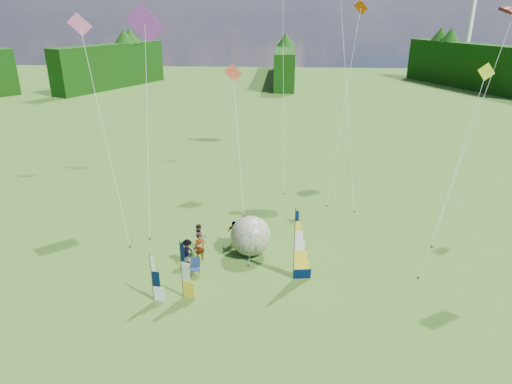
# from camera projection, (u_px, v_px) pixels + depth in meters

# --- Properties ---
(ground) EXTENTS (220.00, 220.00, 0.00)m
(ground) POSITION_uv_depth(u_px,v_px,m) (270.00, 316.00, 24.36)
(ground) COLOR #4C6825
(ground) RESTS_ON ground
(treeline_ring) EXTENTS (210.00, 210.00, 8.00)m
(treeline_ring) POSITION_uv_depth(u_px,v_px,m) (270.00, 250.00, 22.86)
(treeline_ring) COLOR #093A0B
(treeline_ring) RESTS_ON ground
(turbine_right) EXTENTS (8.00, 1.20, 30.00)m
(turbine_right) POSITION_uv_depth(u_px,v_px,m) (473.00, 9.00, 110.24)
(turbine_right) COLOR silver
(turbine_right) RESTS_ON ground
(feather_banner_main) EXTENTS (1.24, 0.28, 4.54)m
(feather_banner_main) POSITION_uv_depth(u_px,v_px,m) (294.00, 246.00, 26.81)
(feather_banner_main) COLOR black
(feather_banner_main) RESTS_ON ground
(side_banner_left) EXTENTS (0.94, 0.45, 3.50)m
(side_banner_left) POSITION_uv_depth(u_px,v_px,m) (182.00, 270.00, 25.28)
(side_banner_left) COLOR yellow
(side_banner_left) RESTS_ON ground
(side_banner_far) EXTENTS (0.87, 0.23, 2.88)m
(side_banner_far) POSITION_uv_depth(u_px,v_px,m) (152.00, 279.00, 25.07)
(side_banner_far) COLOR white
(side_banner_far) RESTS_ON ground
(bol_inflatable) EXTENTS (3.32, 3.32, 2.66)m
(bol_inflatable) POSITION_uv_depth(u_px,v_px,m) (250.00, 236.00, 30.02)
(bol_inflatable) COLOR #1742A0
(bol_inflatable) RESTS_ON ground
(spectator_a) EXTENTS (0.80, 0.73, 1.83)m
(spectator_a) POSITION_uv_depth(u_px,v_px,m) (200.00, 247.00, 29.45)
(spectator_a) COLOR #66594C
(spectator_a) RESTS_ON ground
(spectator_b) EXTENTS (0.95, 0.53, 1.87)m
(spectator_b) POSITION_uv_depth(u_px,v_px,m) (200.00, 237.00, 30.67)
(spectator_b) COLOR #66594C
(spectator_b) RESTS_ON ground
(spectator_c) EXTENTS (0.68, 1.18, 1.72)m
(spectator_c) POSITION_uv_depth(u_px,v_px,m) (187.00, 252.00, 29.00)
(spectator_c) COLOR #66594C
(spectator_c) RESTS_ON ground
(spectator_d) EXTENTS (1.12, 0.89, 1.78)m
(spectator_d) POSITION_uv_depth(u_px,v_px,m) (234.00, 233.00, 31.35)
(spectator_d) COLOR #66594C
(spectator_d) RESTS_ON ground
(camp_chair) EXTENTS (0.71, 0.71, 1.09)m
(camp_chair) POSITION_uv_depth(u_px,v_px,m) (195.00, 267.00, 27.86)
(camp_chair) COLOR #122540
(camp_chair) RESTS_ON ground
(kite_whale) EXTENTS (10.32, 15.20, 20.37)m
(kite_whale) POSITION_uv_depth(u_px,v_px,m) (347.00, 73.00, 38.09)
(kite_whale) COLOR black
(kite_whale) RESTS_ON ground
(kite_rainbow_delta) EXTENTS (7.90, 13.06, 16.55)m
(kite_rainbow_delta) POSITION_uv_depth(u_px,v_px,m) (146.00, 112.00, 32.83)
(kite_rainbow_delta) COLOR #F12D59
(kite_rainbow_delta) RESTS_ON ground
(kite_parafoil) EXTENTS (12.35, 12.63, 17.14)m
(kite_parafoil) POSITION_uv_depth(u_px,v_px,m) (469.00, 130.00, 27.00)
(kite_parafoil) COLOR red
(kite_parafoil) RESTS_ON ground
(small_kite_red) EXTENTS (8.06, 11.99, 11.32)m
(small_kite_red) POSITION_uv_depth(u_px,v_px,m) (238.00, 133.00, 37.76)
(small_kite_red) COLOR #E64D36
(small_kite_red) RESTS_ON ground
(small_kite_orange) EXTENTS (7.49, 9.91, 16.34)m
(small_kite_orange) POSITION_uv_depth(u_px,v_px,m) (344.00, 100.00, 37.82)
(small_kite_orange) COLOR #DF4C00
(small_kite_orange) RESTS_ON ground
(small_kite_yellow) EXTENTS (7.85, 9.79, 12.11)m
(small_kite_yellow) POSITION_uv_depth(u_px,v_px,m) (461.00, 150.00, 31.94)
(small_kite_yellow) COLOR #ECFF28
(small_kite_yellow) RESTS_ON ground
(small_kite_pink) EXTENTS (9.56, 10.70, 15.53)m
(small_kite_pink) POSITION_uv_depth(u_px,v_px,m) (103.00, 125.00, 31.37)
(small_kite_pink) COLOR pink
(small_kite_pink) RESTS_ON ground
(small_kite_green) EXTENTS (5.04, 12.65, 21.35)m
(small_kite_green) POSITION_uv_depth(u_px,v_px,m) (283.00, 63.00, 40.85)
(small_kite_green) COLOR green
(small_kite_green) RESTS_ON ground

